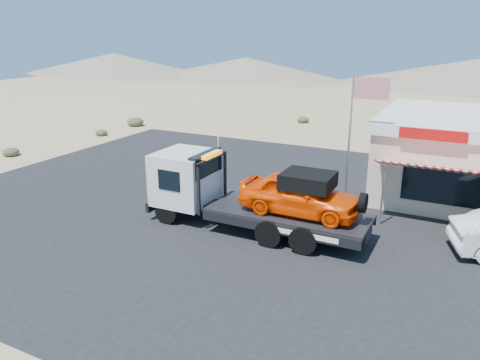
% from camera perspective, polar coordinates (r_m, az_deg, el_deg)
% --- Properties ---
extents(ground, '(120.00, 120.00, 0.00)m').
position_cam_1_polar(ground, '(19.58, -4.35, -5.45)').
color(ground, '#9F845A').
rests_on(ground, ground).
extents(asphalt_lot, '(32.00, 24.00, 0.02)m').
position_cam_1_polar(asphalt_lot, '(21.23, 4.49, -3.53)').
color(asphalt_lot, black).
rests_on(asphalt_lot, ground).
extents(tow_truck, '(8.90, 2.64, 2.97)m').
position_cam_1_polar(tow_truck, '(18.55, 1.22, -1.44)').
color(tow_truck, black).
rests_on(tow_truck, asphalt_lot).
extents(flagpole, '(1.55, 0.10, 6.00)m').
position_cam_1_polar(flagpole, '(20.72, 13.91, 6.30)').
color(flagpole, '#99999E').
rests_on(flagpole, asphalt_lot).
extents(desert_scrub, '(23.52, 35.47, 0.74)m').
position_cam_1_polar(desert_scrub, '(34.83, -15.89, 4.83)').
color(desert_scrub, '#303E21').
rests_on(desert_scrub, ground).
extents(distant_hills, '(126.00, 48.00, 4.20)m').
position_cam_1_polar(distant_hills, '(73.28, 11.84, 12.88)').
color(distant_hills, '#726B59').
rests_on(distant_hills, ground).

